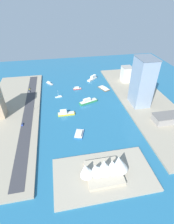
{
  "coord_description": "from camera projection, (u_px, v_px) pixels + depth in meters",
  "views": [
    {
      "loc": [
        30.49,
        196.4,
        132.44
      ],
      "look_at": [
        -3.8,
        16.5,
        3.07
      ],
      "focal_mm": 27.52,
      "sensor_mm": 36.0,
      "label": 1
    }
  ],
  "objects": [
    {
      "name": "ground_plane",
      "position": [
        82.0,
        107.0,
        238.65
      ],
      "size": [
        440.0,
        440.0,
        0.0
      ],
      "primitive_type": "plane",
      "color": "#23668E"
    },
    {
      "name": "quay_west",
      "position": [
        144.0,
        100.0,
        252.14
      ],
      "size": [
        70.0,
        240.0,
        2.44
      ],
      "primitive_type": "cube",
      "color": "#9E937F",
      "rests_on": "ground_plane"
    },
    {
      "name": "quay_east",
      "position": [
        12.0,
        114.0,
        223.75
      ],
      "size": [
        70.0,
        240.0,
        2.44
      ],
      "primitive_type": "cube",
      "color": "#9E937F",
      "rests_on": "ground_plane"
    },
    {
      "name": "peninsula_point",
      "position": [
        103.0,
        174.0,
        150.42
      ],
      "size": [
        87.07,
        47.78,
        2.0
      ],
      "primitive_type": "cube",
      "color": "#A89E89",
      "rests_on": "ground_plane"
    },
    {
      "name": "road_strip",
      "position": [
        29.0,
        111.0,
        226.24
      ],
      "size": [
        12.56,
        228.0,
        0.15
      ],
      "primitive_type": "cube",
      "color": "#38383D",
      "rests_on": "quay_east"
    },
    {
      "name": "ferry_green_doubledeck",
      "position": [
        88.0,
        101.0,
        247.26
      ],
      "size": [
        29.0,
        15.54,
        7.42
      ],
      "color": "#2D8C4C",
      "rests_on": "ground_plane"
    },
    {
      "name": "tugboat_red",
      "position": [
        77.0,
        88.0,
        282.45
      ],
      "size": [
        13.94,
        5.68,
        3.77
      ],
      "color": "red",
      "rests_on": "ground_plane"
    },
    {
      "name": "sailboat_small_white",
      "position": [
        59.0,
        97.0,
        261.08
      ],
      "size": [
        11.1,
        3.52,
        11.64
      ],
      "color": "white",
      "rests_on": "ground_plane"
    },
    {
      "name": "catamaran_blue",
      "position": [
        79.0,
        134.0,
        192.4
      ],
      "size": [
        13.39,
        17.29,
        3.91
      ],
      "color": "blue",
      "rests_on": "ground_plane"
    },
    {
      "name": "barge_flat_brown",
      "position": [
        104.0,
        88.0,
        283.32
      ],
      "size": [
        17.35,
        22.52,
        2.96
      ],
      "color": "brown",
      "rests_on": "ground_plane"
    },
    {
      "name": "ferry_white_commuter",
      "position": [
        92.0,
        78.0,
        311.73
      ],
      "size": [
        20.52,
        19.22,
        7.54
      ],
      "color": "silver",
      "rests_on": "ground_plane"
    },
    {
      "name": "ferry_yellow_fast",
      "position": [
        65.0,
        113.0,
        223.36
      ],
      "size": [
        22.96,
        6.67,
        7.15
      ],
      "color": "yellow",
      "rests_on": "ground_plane"
    },
    {
      "name": "yacht_sleek_gray",
      "position": [
        49.0,
        83.0,
        298.34
      ],
      "size": [
        12.44,
        14.88,
        3.59
      ],
      "color": "#999EA3",
      "rests_on": "ground_plane"
    },
    {
      "name": "tower_tall_glass",
      "position": [
        142.0,
        82.0,
        224.09
      ],
      "size": [
        22.94,
        28.97,
        64.79
      ],
      "color": "#8C9EB2",
      "rests_on": "quay_west"
    },
    {
      "name": "carpark_squat_concrete",
      "position": [
        170.0,
        118.0,
        206.75
      ],
      "size": [
        40.63,
        16.86,
        9.79
      ],
      "color": "gray",
      "rests_on": "quay_west"
    },
    {
      "name": "hotel_broad_white",
      "position": [
        126.0,
        74.0,
        294.98
      ],
      "size": [
        16.11,
        16.91,
        26.32
      ],
      "color": "silver",
      "rests_on": "quay_west"
    },
    {
      "name": "taxi_yellow_cab",
      "position": [
        30.0,
        89.0,
        277.6
      ],
      "size": [
        1.8,
        4.43,
        1.48
      ],
      "color": "black",
      "rests_on": "road_strip"
    },
    {
      "name": "sedan_silver",
      "position": [
        29.0,
        91.0,
        269.45
      ],
      "size": [
        2.05,
        4.5,
        1.55
      ],
      "color": "black",
      "rests_on": "road_strip"
    },
    {
      "name": "hatchback_blue",
      "position": [
        22.0,
        124.0,
        203.16
      ],
      "size": [
        2.07,
        5.15,
        1.54
      ],
      "color": "black",
      "rests_on": "road_strip"
    },
    {
      "name": "traffic_light_waterfront",
      "position": [
        34.0,
        107.0,
        227.89
      ],
      "size": [
        0.36,
        0.36,
        6.5
      ],
      "color": "black",
      "rests_on": "quay_east"
    },
    {
      "name": "opera_landmark",
      "position": [
        105.0,
        167.0,
        145.32
      ],
      "size": [
        43.54,
        28.48,
        20.49
      ],
      "color": "#BCAD93",
      "rests_on": "peninsula_point"
    },
    {
      "name": "park_tree_cluster",
      "position": [
        136.0,
        84.0,
        281.36
      ],
      "size": [
        6.6,
        12.15,
        8.65
      ],
      "color": "brown",
      "rests_on": "quay_west"
    }
  ]
}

